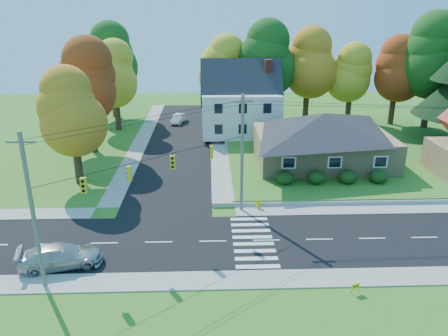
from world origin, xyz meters
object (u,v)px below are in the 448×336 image
object	(u,v)px
ranch_house	(323,137)
white_car	(179,119)
silver_sedan	(61,256)
fire_hydrant	(258,204)

from	to	relation	value
ranch_house	white_car	xyz separation A→B (m)	(-16.74, 19.49, -2.58)
silver_sedan	white_car	distance (m)	38.83
white_car	fire_hydrant	distance (m)	31.24
silver_sedan	fire_hydrant	distance (m)	16.44
ranch_house	silver_sedan	size ratio (longest dim) A/B	2.71
white_car	ranch_house	bearing A→B (deg)	-35.74
ranch_house	silver_sedan	distance (m)	29.26
ranch_house	fire_hydrant	bearing A→B (deg)	-127.43
silver_sedan	fire_hydrant	world-z (taller)	silver_sedan
ranch_house	silver_sedan	bearing A→B (deg)	-139.43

